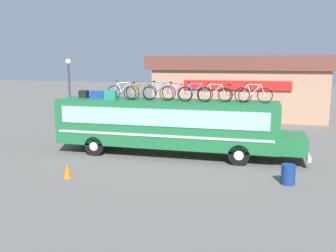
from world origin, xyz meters
The scene contains 17 objects.
ground_plane centered at (0.00, 0.00, 0.00)m, with size 120.00×120.00×0.00m, color #605E59.
bus centered at (0.22, 0.00, 1.66)m, with size 12.73×2.62×2.85m.
luggage_bag_1 centered at (-4.69, 0.15, 3.05)m, with size 0.46×0.38×0.40m, color black.
luggage_bag_2 centered at (-3.86, 0.20, 3.05)m, with size 0.76×0.47×0.39m, color #193899.
luggage_bag_3 centered at (-2.96, -0.21, 3.08)m, with size 0.64×0.36×0.46m, color #1E7F66.
rooftop_bicycle_1 centered at (-2.29, -0.10, 3.25)m, with size 1.78×0.44×0.97m.
rooftop_bicycle_2 centered at (-1.36, -0.20, 3.24)m, with size 1.74×0.44×0.92m.
rooftop_bicycle_3 centered at (-0.42, 0.24, 3.26)m, with size 1.78×0.44×0.98m.
rooftop_bicycle_4 centered at (0.58, -0.20, 3.25)m, with size 1.72×0.44×0.97m.
rooftop_bicycle_5 centered at (1.56, -0.29, 3.26)m, with size 1.78×0.44×0.98m.
rooftop_bicycle_6 centered at (2.51, -0.09, 3.25)m, with size 1.77×0.44×0.95m.
rooftop_bicycle_7 centered at (3.48, 0.05, 3.22)m, with size 1.64×0.44×0.87m.
rooftop_bicycle_8 centered at (4.38, -0.02, 3.25)m, with size 1.81×0.44×0.97m.
roadside_building centered at (2.76, 14.55, 2.70)m, with size 15.04×6.97×5.25m.
trash_bin centered at (5.94, -3.40, 0.40)m, with size 0.55×0.55×0.81m, color navy.
traffic_cone centered at (-3.04, -4.80, 0.29)m, with size 0.39×0.39×0.59m, color orange.
street_lamp centered at (-8.46, 5.32, 3.31)m, with size 0.39×0.39×4.98m.
Camera 1 is at (4.84, -18.31, 4.89)m, focal length 39.58 mm.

